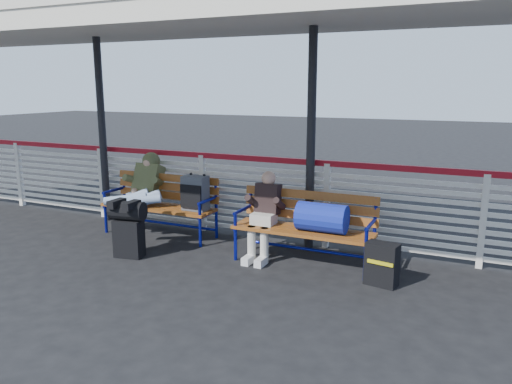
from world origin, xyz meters
The scene contains 9 objects.
ground centered at (0.00, 0.00, 0.00)m, with size 60.00×60.00×0.00m, color black.
fence centered at (0.00, 1.90, 0.66)m, with size 12.08×0.08×1.24m.
canopy centered at (0.00, 0.87, 3.04)m, with size 12.60×3.60×3.16m.
luggage_stack centered at (-0.26, 0.41, 0.42)m, with size 0.50×0.33×0.76m.
bench_left centered at (-0.22, 1.43, 0.61)m, with size 1.80×0.56×0.97m.
bench_right centered at (2.07, 1.13, 0.60)m, with size 1.80×0.56×0.92m.
traveler_man centered at (-0.61, 1.10, 0.68)m, with size 0.94×1.64×0.77m.
companion_person centered at (1.39, 1.13, 0.60)m, with size 0.32×0.66×1.15m.
suitcase_side centered at (2.99, 0.83, 0.25)m, with size 0.39×0.28×0.50m.
Camera 1 is at (3.93, -4.66, 2.25)m, focal length 35.00 mm.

